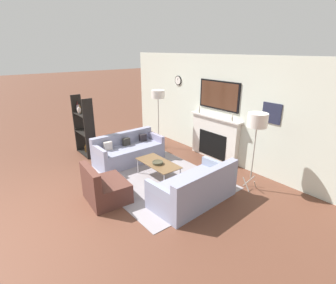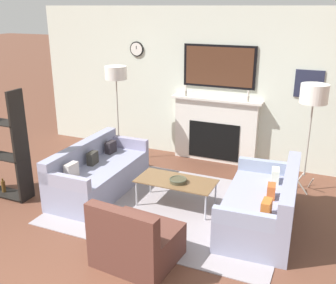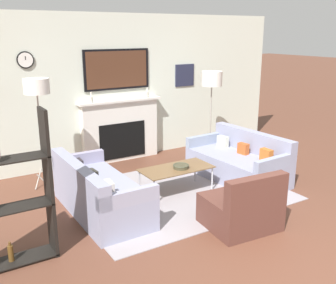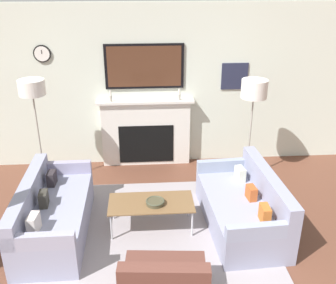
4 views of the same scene
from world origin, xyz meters
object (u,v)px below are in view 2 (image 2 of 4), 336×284
object	(u,v)px
coffee_table	(176,182)
floor_lamp_right	(314,95)
armchair	(136,242)
couch_left	(98,174)
floor_lamp_left	(116,75)
couch_right	(263,206)
decorative_bowl	(178,180)

from	to	relation	value
coffee_table	floor_lamp_right	size ratio (longest dim) A/B	0.66
armchair	couch_left	bearing A→B (deg)	135.62
floor_lamp_left	floor_lamp_right	xyz separation A→B (m)	(3.25, 0.00, -0.08)
couch_left	couch_right	world-z (taller)	couch_right
armchair	coffee_table	xyz separation A→B (m)	(-0.09, 1.37, 0.12)
decorative_bowl	floor_lamp_left	distance (m)	2.43
couch_left	coffee_table	xyz separation A→B (m)	(1.27, 0.04, 0.09)
decorative_bowl	floor_lamp_right	world-z (taller)	floor_lamp_right
armchair	coffee_table	size ratio (longest dim) A/B	0.81
decorative_bowl	couch_right	bearing A→B (deg)	0.69
couch_right	decorative_bowl	xyz separation A→B (m)	(-1.17, -0.01, 0.16)
coffee_table	floor_lamp_left	distance (m)	2.39
couch_right	decorative_bowl	size ratio (longest dim) A/B	7.21
floor_lamp_right	couch_left	bearing A→B (deg)	-155.81
couch_right	armchair	world-z (taller)	couch_right
decorative_bowl	coffee_table	bearing A→B (deg)	136.37
couch_left	couch_right	bearing A→B (deg)	0.08
coffee_table	floor_lamp_left	bearing A→B (deg)	142.93
floor_lamp_left	couch_left	bearing A→B (deg)	-73.25
floor_lamp_left	floor_lamp_right	world-z (taller)	floor_lamp_left
couch_left	armchair	world-z (taller)	armchair
armchair	coffee_table	distance (m)	1.37
couch_right	armchair	bearing A→B (deg)	-130.31
decorative_bowl	armchair	bearing A→B (deg)	-88.25
couch_left	floor_lamp_left	size ratio (longest dim) A/B	1.03
floor_lamp_right	decorative_bowl	bearing A→B (deg)	-140.04
armchair	floor_lamp_right	distance (m)	3.26
floor_lamp_left	floor_lamp_right	size ratio (longest dim) A/B	1.04
coffee_table	decorative_bowl	world-z (taller)	decorative_bowl
couch_right	floor_lamp_left	size ratio (longest dim) A/B	1.01
couch_left	coffee_table	size ratio (longest dim) A/B	1.61
armchair	floor_lamp_left	world-z (taller)	floor_lamp_left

